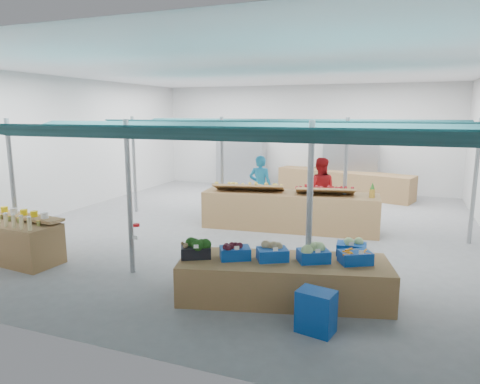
{
  "coord_description": "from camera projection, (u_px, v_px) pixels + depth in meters",
  "views": [
    {
      "loc": [
        3.87,
        -10.77,
        3.12
      ],
      "look_at": [
        0.36,
        -1.6,
        1.29
      ],
      "focal_mm": 32.0,
      "sensor_mm": 36.0,
      "label": 1
    }
  ],
  "objects": [
    {
      "name": "veg_counter",
      "position": [
        284.0,
        280.0,
        7.21
      ],
      "size": [
        3.67,
        2.0,
        0.68
      ],
      "primitive_type": "cube",
      "rotation": [
        0.0,
        0.0,
        0.25
      ],
      "color": "olive",
      "rests_on": "floor"
    },
    {
      "name": "crate_carrots",
      "position": [
        355.0,
        257.0,
        7.0
      ],
      "size": [
        0.61,
        0.55,
        0.29
      ],
      "rotation": [
        0.0,
        0.0,
        0.51
      ],
      "color": "#0D4097",
      "rests_on": "veg_counter"
    },
    {
      "name": "floor",
      "position": [
        248.0,
        227.0,
        11.82
      ],
      "size": [
        13.0,
        13.0,
        0.0
      ],
      "primitive_type": "plane",
      "color": "slate",
      "rests_on": "ground"
    },
    {
      "name": "pole_grid",
      "position": [
        254.0,
        171.0,
        9.62
      ],
      "size": [
        10.0,
        4.6,
        3.0
      ],
      "color": "gray",
      "rests_on": "floor"
    },
    {
      "name": "hall",
      "position": [
        265.0,
        129.0,
        12.65
      ],
      "size": [
        13.0,
        13.0,
        13.0
      ],
      "color": "silver",
      "rests_on": "ground"
    },
    {
      "name": "back_shelving_right",
      "position": [
        350.0,
        168.0,
        16.44
      ],
      "size": [
        2.0,
        0.5,
        2.0
      ],
      "primitive_type": "cube",
      "color": "#B23F33",
      "rests_on": "floor"
    },
    {
      "name": "far_counter",
      "position": [
        343.0,
        183.0,
        16.26
      ],
      "size": [
        5.25,
        2.45,
        0.93
      ],
      "primitive_type": "cube",
      "rotation": [
        0.0,
        0.0,
        -0.29
      ],
      "color": "olive",
      "rests_on": "floor"
    },
    {
      "name": "fruit_counter",
      "position": [
        289.0,
        211.0,
        11.54
      ],
      "size": [
        4.74,
        1.57,
        1.0
      ],
      "primitive_type": "cube",
      "rotation": [
        0.0,
        0.0,
        0.1
      ],
      "color": "olive",
      "rests_on": "floor"
    },
    {
      "name": "awnings",
      "position": [
        254.0,
        128.0,
        9.44
      ],
      "size": [
        9.5,
        7.08,
        0.3
      ],
      "color": "#0A282B",
      "rests_on": "pole_grid"
    },
    {
      "name": "crate_cabbage",
      "position": [
        313.0,
        252.0,
        7.07
      ],
      "size": [
        0.61,
        0.55,
        0.35
      ],
      "rotation": [
        0.0,
        0.0,
        0.51
      ],
      "color": "#0D4097",
      "rests_on": "veg_counter"
    },
    {
      "name": "apple_heap_yellow",
      "position": [
        249.0,
        186.0,
        11.6
      ],
      "size": [
        2.0,
        1.07,
        0.27
      ],
      "rotation": [
        0.0,
        0.0,
        0.2
      ],
      "color": "#997247",
      "rests_on": "fruit_counter"
    },
    {
      "name": "sparrow",
      "position": [
        185.0,
        245.0,
        7.17
      ],
      "size": [
        0.12,
        0.09,
        0.11
      ],
      "rotation": [
        0.0,
        0.0,
        0.51
      ],
      "color": "brown",
      "rests_on": "crate_broccoli"
    },
    {
      "name": "bottle_shelf",
      "position": [
        19.0,
        240.0,
        9.03
      ],
      "size": [
        1.97,
        1.29,
        1.13
      ],
      "rotation": [
        0.0,
        0.0,
        -0.09
      ],
      "color": "olive",
      "rests_on": "floor"
    },
    {
      "name": "pineapple",
      "position": [
        372.0,
        191.0,
        10.77
      ],
      "size": [
        0.14,
        0.14,
        0.39
      ],
      "rotation": [
        0.0,
        0.0,
        0.2
      ],
      "color": "#8C6019",
      "rests_on": "fruit_counter"
    },
    {
      "name": "crate_extra",
      "position": [
        352.0,
        246.0,
        7.42
      ],
      "size": [
        0.52,
        0.42,
        0.32
      ],
      "rotation": [
        0.0,
        0.0,
        0.07
      ],
      "color": "#0D4097",
      "rests_on": "veg_counter"
    },
    {
      "name": "crate_beets",
      "position": [
        235.0,
        251.0,
        7.22
      ],
      "size": [
        0.61,
        0.55,
        0.29
      ],
      "rotation": [
        0.0,
        0.0,
        0.51
      ],
      "color": "#0D4097",
      "rests_on": "veg_counter"
    },
    {
      "name": "apple_heap_red",
      "position": [
        325.0,
        189.0,
        11.07
      ],
      "size": [
        1.61,
        0.99,
        0.27
      ],
      "rotation": [
        0.0,
        0.0,
        0.2
      ],
      "color": "#997247",
      "rests_on": "fruit_counter"
    },
    {
      "name": "back_shelving_left",
      "position": [
        241.0,
        163.0,
        18.02
      ],
      "size": [
        2.0,
        0.5,
        2.0
      ],
      "primitive_type": "cube",
      "color": "#B23F33",
      "rests_on": "floor"
    },
    {
      "name": "vendor_left",
      "position": [
        260.0,
        186.0,
        12.9
      ],
      "size": [
        0.72,
        0.51,
        1.86
      ],
      "primitive_type": "imported",
      "rotation": [
        0.0,
        0.0,
        3.24
      ],
      "color": "#1A7BAE",
      "rests_on": "floor"
    },
    {
      "name": "pole_ribbon",
      "position": [
        136.0,
        226.0,
        7.77
      ],
      "size": [
        0.12,
        0.12,
        0.28
      ],
      "color": "red",
      "rests_on": "pole_grid"
    },
    {
      "name": "crate_broccoli",
      "position": [
        196.0,
        248.0,
        7.29
      ],
      "size": [
        0.61,
        0.55,
        0.35
      ],
      "rotation": [
        0.0,
        0.0,
        0.51
      ],
      "color": "black",
      "rests_on": "veg_counter"
    },
    {
      "name": "crate_celeriac",
      "position": [
        272.0,
        252.0,
        7.15
      ],
      "size": [
        0.61,
        0.55,
        0.31
      ],
      "rotation": [
        0.0,
        0.0,
        0.51
      ],
      "color": "#0D4097",
      "rests_on": "veg_counter"
    },
    {
      "name": "vendor_right",
      "position": [
        320.0,
        190.0,
        12.26
      ],
      "size": [
        0.97,
        0.79,
        1.86
      ],
      "primitive_type": "imported",
      "rotation": [
        0.0,
        0.0,
        3.24
      ],
      "color": "red",
      "rests_on": "floor"
    },
    {
      "name": "crate_stack",
      "position": [
        316.0,
        312.0,
        6.12
      ],
      "size": [
        0.58,
        0.46,
        0.62
      ],
      "primitive_type": "cube",
      "rotation": [
        0.0,
        0.0,
        -0.2
      ],
      "color": "#0D4097",
      "rests_on": "floor"
    }
  ]
}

